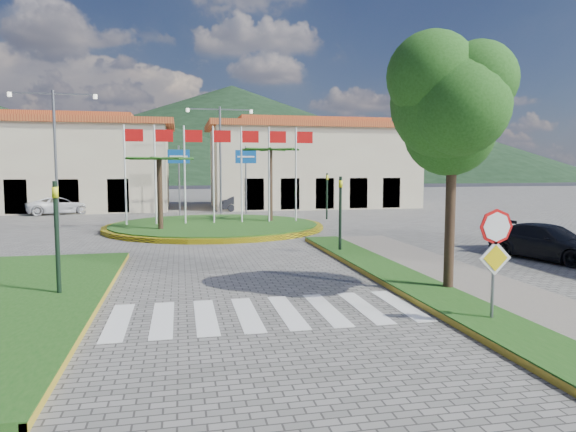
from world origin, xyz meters
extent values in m
plane|color=#5F5D5A|center=(0.00, 0.00, 0.00)|extent=(160.00, 160.00, 0.00)
cube|color=gray|center=(6.00, 2.00, 0.07)|extent=(4.00, 28.00, 0.15)
cube|color=#1A4B15|center=(4.80, 2.00, 0.09)|extent=(1.60, 28.00, 0.18)
cube|color=#1A4B15|center=(-6.50, 6.00, 0.09)|extent=(5.00, 14.00, 0.18)
cube|color=silver|center=(0.00, 4.00, 0.01)|extent=(8.00, 3.00, 0.01)
cylinder|color=yellow|center=(0.00, 22.00, 0.12)|extent=(12.70, 12.70, 0.24)
cylinder|color=#1A4B15|center=(0.00, 22.00, 0.15)|extent=(12.00, 12.00, 0.30)
cylinder|color=black|center=(-3.00, 20.00, 2.02)|extent=(0.28, 0.28, 4.05)
cylinder|color=black|center=(3.50, 23.00, 2.34)|extent=(0.28, 0.28, 4.68)
cylinder|color=silver|center=(-5.00, 22.50, 3.00)|extent=(0.10, 0.10, 6.00)
cube|color=#B70B0C|center=(-4.45, 22.50, 5.40)|extent=(1.00, 0.03, 0.70)
cylinder|color=silver|center=(-3.33, 22.50, 3.00)|extent=(0.10, 0.10, 6.00)
cube|color=#B70B0C|center=(-2.78, 22.50, 5.40)|extent=(1.00, 0.03, 0.70)
cylinder|color=silver|center=(-1.67, 22.50, 3.00)|extent=(0.10, 0.10, 6.00)
cube|color=#B70B0C|center=(-1.12, 22.50, 5.40)|extent=(1.00, 0.03, 0.70)
cylinder|color=silver|center=(0.00, 22.50, 3.00)|extent=(0.10, 0.10, 6.00)
cube|color=#B70B0C|center=(0.55, 22.50, 5.40)|extent=(1.00, 0.03, 0.70)
cylinder|color=silver|center=(1.67, 22.50, 3.00)|extent=(0.10, 0.10, 6.00)
cube|color=#B70B0C|center=(2.22, 22.50, 5.40)|extent=(1.00, 0.03, 0.70)
cylinder|color=silver|center=(3.33, 22.50, 3.00)|extent=(0.10, 0.10, 6.00)
cube|color=#B70B0C|center=(3.88, 22.50, 5.40)|extent=(1.00, 0.03, 0.70)
cylinder|color=silver|center=(5.00, 22.50, 3.00)|extent=(0.10, 0.10, 6.00)
cube|color=#B70B0C|center=(5.55, 22.50, 5.40)|extent=(1.00, 0.03, 0.70)
cylinder|color=slate|center=(4.90, 2.00, 1.25)|extent=(0.07, 0.07, 2.50)
cylinder|color=red|center=(4.90, 1.95, 2.25)|extent=(0.80, 0.03, 0.80)
cube|color=yellow|center=(4.90, 1.94, 1.55)|extent=(0.78, 0.03, 0.78)
cylinder|color=black|center=(5.50, 5.00, 2.20)|extent=(0.28, 0.28, 4.40)
ellipsoid|color=#1C4913|center=(5.50, 5.00, 5.20)|extent=(3.60, 3.60, 3.20)
cylinder|color=black|center=(-5.20, 6.50, 1.60)|extent=(0.12, 0.12, 3.20)
imported|color=yellow|center=(-5.20, 6.50, 2.60)|extent=(0.15, 0.18, 0.90)
cylinder|color=black|center=(4.50, 12.00, 1.60)|extent=(0.12, 0.12, 3.20)
imported|color=yellow|center=(4.50, 12.00, 2.60)|extent=(0.15, 0.18, 0.90)
cylinder|color=black|center=(8.00, 26.00, 1.60)|extent=(0.12, 0.12, 3.20)
imported|color=yellow|center=(8.00, 26.00, 2.60)|extent=(0.18, 0.15, 0.90)
cylinder|color=slate|center=(-2.00, 31.00, 2.60)|extent=(0.12, 0.12, 5.20)
cube|color=#0D4896|center=(-2.00, 30.94, 4.40)|extent=(1.60, 0.05, 1.00)
cylinder|color=slate|center=(3.00, 31.00, 2.60)|extent=(0.12, 0.12, 5.20)
cube|color=#0D4896|center=(3.00, 30.94, 4.40)|extent=(1.60, 0.05, 1.00)
cylinder|color=slate|center=(1.00, 30.00, 4.00)|extent=(0.16, 0.16, 8.00)
cube|color=slate|center=(-0.20, 30.00, 7.80)|extent=(2.40, 0.08, 0.08)
cube|color=slate|center=(2.20, 30.00, 7.80)|extent=(2.40, 0.08, 0.08)
cylinder|color=slate|center=(-9.00, 24.00, 4.00)|extent=(0.16, 0.16, 8.00)
cube|color=slate|center=(-10.20, 24.00, 7.80)|extent=(2.40, 0.08, 0.08)
cube|color=slate|center=(-7.80, 24.00, 7.80)|extent=(2.40, 0.08, 0.08)
cube|color=#C6B496|center=(-14.00, 38.00, 3.50)|extent=(22.00, 9.00, 7.00)
cube|color=#9C391E|center=(-14.00, 38.00, 7.25)|extent=(23.32, 9.54, 0.50)
cube|color=#9C391E|center=(-14.00, 38.00, 7.75)|extent=(16.50, 4.95, 0.60)
cube|color=#C6B496|center=(10.00, 38.00, 3.50)|extent=(18.00, 9.00, 7.00)
cube|color=#9C391E|center=(10.00, 38.00, 7.25)|extent=(19.08, 9.54, 0.50)
cube|color=#9C391E|center=(10.00, 38.00, 7.75)|extent=(13.50, 4.95, 0.60)
cone|color=black|center=(15.00, 160.00, 15.00)|extent=(180.00, 180.00, 30.00)
cone|color=black|center=(70.00, 135.00, 9.00)|extent=(120.00, 120.00, 18.00)
cone|color=black|center=(-10.00, 130.00, 8.00)|extent=(110.00, 110.00, 16.00)
imported|color=white|center=(-11.01, 34.04, 0.68)|extent=(5.35, 3.70, 1.36)
imported|color=black|center=(-6.82, 35.97, 0.68)|extent=(4.15, 1.99, 1.37)
imported|color=black|center=(3.09, 34.41, 0.66)|extent=(4.22, 2.38, 1.32)
imported|color=black|center=(12.00, 9.03, 0.68)|extent=(3.22, 5.04, 1.36)
camera|label=1|loc=(-1.94, -8.13, 3.55)|focal=32.00mm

